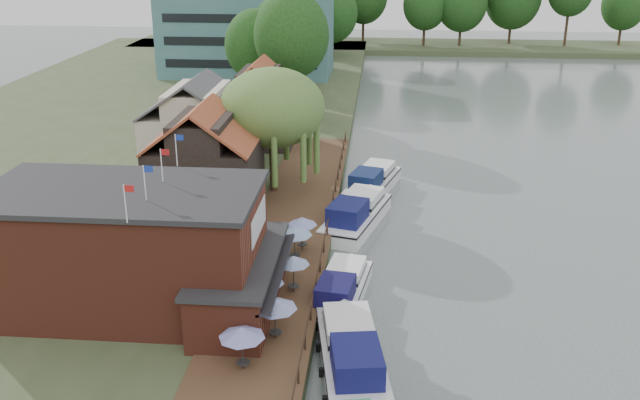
{
  "coord_description": "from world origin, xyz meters",
  "views": [
    {
      "loc": [
        -1.7,
        -36.9,
        21.79
      ],
      "look_at": [
        -6.0,
        12.0,
        3.0
      ],
      "focal_mm": 40.0,
      "sensor_mm": 36.0,
      "label": 1
    }
  ],
  "objects_px": {
    "umbrella_2": "(266,293)",
    "cruiser_3": "(372,178)",
    "cottage_c": "(259,103)",
    "cruiser_0": "(352,349)",
    "umbrella_4": "(295,244)",
    "cruiser_1": "(341,285)",
    "hotel_block": "(247,33)",
    "cottage_b": "(199,125)",
    "cottage_a": "(205,160)",
    "umbrella_5": "(302,233)",
    "umbrella_3": "(293,274)",
    "pub": "(160,250)",
    "cruiser_2": "(356,210)",
    "willow": "(273,131)",
    "umbrella_1": "(275,319)",
    "umbrella_0": "(242,348)"
  },
  "relations": [
    {
      "from": "cottage_a",
      "to": "umbrella_1",
      "type": "height_order",
      "value": "cottage_a"
    },
    {
      "from": "cottage_c",
      "to": "umbrella_2",
      "type": "bearing_deg",
      "value": -79.96
    },
    {
      "from": "hotel_block",
      "to": "cottage_b",
      "type": "xyz_separation_m",
      "value": [
        4.0,
        -46.0,
        -1.9
      ]
    },
    {
      "from": "pub",
      "to": "cottage_c",
      "type": "bearing_deg",
      "value": 90.0
    },
    {
      "from": "umbrella_2",
      "to": "willow",
      "type": "bearing_deg",
      "value": 97.21
    },
    {
      "from": "cottage_a",
      "to": "cruiser_3",
      "type": "xyz_separation_m",
      "value": [
        12.72,
        8.29,
        -4.02
      ]
    },
    {
      "from": "cottage_b",
      "to": "cruiser_1",
      "type": "relative_size",
      "value": 1.03
    },
    {
      "from": "umbrella_2",
      "to": "hotel_block",
      "type": "bearing_deg",
      "value": 101.16
    },
    {
      "from": "cottage_c",
      "to": "umbrella_4",
      "type": "xyz_separation_m",
      "value": [
        6.88,
        -27.33,
        -2.96
      ]
    },
    {
      "from": "cottage_a",
      "to": "pub",
      "type": "bearing_deg",
      "value": -86.19
    },
    {
      "from": "cottage_b",
      "to": "willow",
      "type": "bearing_deg",
      "value": -33.69
    },
    {
      "from": "cottage_c",
      "to": "umbrella_5",
      "type": "xyz_separation_m",
      "value": [
        7.18,
        -25.6,
        -2.96
      ]
    },
    {
      "from": "cottage_c",
      "to": "cruiser_1",
      "type": "bearing_deg",
      "value": -71.65
    },
    {
      "from": "umbrella_3",
      "to": "umbrella_4",
      "type": "bearing_deg",
      "value": 95.92
    },
    {
      "from": "umbrella_4",
      "to": "cruiser_0",
      "type": "height_order",
      "value": "umbrella_4"
    },
    {
      "from": "cottage_c",
      "to": "umbrella_3",
      "type": "height_order",
      "value": "cottage_c"
    },
    {
      "from": "cottage_c",
      "to": "umbrella_5",
      "type": "distance_m",
      "value": 26.75
    },
    {
      "from": "umbrella_2",
      "to": "umbrella_5",
      "type": "bearing_deg",
      "value": 82.66
    },
    {
      "from": "cottage_c",
      "to": "cruiser_0",
      "type": "height_order",
      "value": "cottage_c"
    },
    {
      "from": "umbrella_0",
      "to": "cruiser_0",
      "type": "relative_size",
      "value": 0.22
    },
    {
      "from": "umbrella_3",
      "to": "umbrella_4",
      "type": "relative_size",
      "value": 1.0
    },
    {
      "from": "cottage_a",
      "to": "cruiser_0",
      "type": "relative_size",
      "value": 0.8
    },
    {
      "from": "umbrella_2",
      "to": "cruiser_3",
      "type": "distance_m",
      "value": 24.23
    },
    {
      "from": "willow",
      "to": "cottage_c",
      "type": "bearing_deg",
      "value": 104.04
    },
    {
      "from": "pub",
      "to": "umbrella_5",
      "type": "distance_m",
      "value": 11.29
    },
    {
      "from": "umbrella_4",
      "to": "umbrella_5",
      "type": "height_order",
      "value": "same"
    },
    {
      "from": "cottage_a",
      "to": "umbrella_5",
      "type": "xyz_separation_m",
      "value": [
        8.18,
        -6.6,
        -2.96
      ]
    },
    {
      "from": "umbrella_0",
      "to": "umbrella_5",
      "type": "relative_size",
      "value": 1.0
    },
    {
      "from": "pub",
      "to": "willow",
      "type": "distance_m",
      "value": 20.36
    },
    {
      "from": "umbrella_5",
      "to": "cruiser_2",
      "type": "distance_m",
      "value": 7.85
    },
    {
      "from": "cottage_b",
      "to": "cottage_a",
      "type": "bearing_deg",
      "value": -73.3
    },
    {
      "from": "umbrella_1",
      "to": "umbrella_4",
      "type": "height_order",
      "value": "same"
    },
    {
      "from": "pub",
      "to": "umbrella_2",
      "type": "xyz_separation_m",
      "value": [
        6.06,
        -0.25,
        -2.36
      ]
    },
    {
      "from": "cottage_c",
      "to": "cruiser_0",
      "type": "xyz_separation_m",
      "value": [
        11.17,
        -38.08,
        -3.94
      ]
    },
    {
      "from": "umbrella_2",
      "to": "umbrella_4",
      "type": "height_order",
      "value": "same"
    },
    {
      "from": "cottage_c",
      "to": "umbrella_4",
      "type": "distance_m",
      "value": 28.34
    },
    {
      "from": "umbrella_2",
      "to": "cruiser_0",
      "type": "relative_size",
      "value": 0.22
    },
    {
      "from": "cruiser_3",
      "to": "cottage_a",
      "type": "bearing_deg",
      "value": -131.01
    },
    {
      "from": "cruiser_2",
      "to": "umbrella_0",
      "type": "bearing_deg",
      "value": -87.25
    },
    {
      "from": "cottage_a",
      "to": "umbrella_5",
      "type": "bearing_deg",
      "value": -38.93
    },
    {
      "from": "umbrella_4",
      "to": "cruiser_0",
      "type": "relative_size",
      "value": 0.22
    },
    {
      "from": "pub",
      "to": "hotel_block",
      "type": "distance_m",
      "value": 71.49
    },
    {
      "from": "umbrella_2",
      "to": "umbrella_0",
      "type": "bearing_deg",
      "value": -92.57
    },
    {
      "from": "umbrella_4",
      "to": "cruiser_3",
      "type": "bearing_deg",
      "value": 73.77
    },
    {
      "from": "cottage_c",
      "to": "umbrella_5",
      "type": "height_order",
      "value": "cottage_c"
    },
    {
      "from": "cruiser_3",
      "to": "cruiser_2",
      "type": "bearing_deg",
      "value": -82.16
    },
    {
      "from": "cottage_a",
      "to": "umbrella_0",
      "type": "relative_size",
      "value": 3.62
    },
    {
      "from": "willow",
      "to": "umbrella_0",
      "type": "height_order",
      "value": "willow"
    },
    {
      "from": "umbrella_4",
      "to": "cruiser_0",
      "type": "bearing_deg",
      "value": -68.26
    },
    {
      "from": "cruiser_1",
      "to": "pub",
      "type": "bearing_deg",
      "value": -153.59
    }
  ]
}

